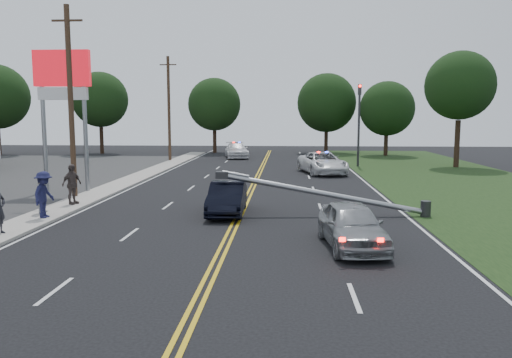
# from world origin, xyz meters

# --- Properties ---
(ground) EXTENTS (120.00, 120.00, 0.00)m
(ground) POSITION_xyz_m (0.00, 0.00, 0.00)
(ground) COLOR black
(ground) RESTS_ON ground
(sidewalk) EXTENTS (1.80, 70.00, 0.12)m
(sidewalk) POSITION_xyz_m (-8.40, 10.00, 0.06)
(sidewalk) COLOR #A59F95
(sidewalk) RESTS_ON ground
(centerline_yellow) EXTENTS (0.36, 80.00, 0.00)m
(centerline_yellow) POSITION_xyz_m (0.00, 10.00, 0.01)
(centerline_yellow) COLOR gold
(centerline_yellow) RESTS_ON ground
(pylon_sign) EXTENTS (3.20, 0.35, 8.00)m
(pylon_sign) POSITION_xyz_m (-10.50, 14.00, 6.00)
(pylon_sign) COLOR gray
(pylon_sign) RESTS_ON ground
(traffic_signal) EXTENTS (0.28, 0.41, 7.05)m
(traffic_signal) POSITION_xyz_m (8.30, 30.00, 4.21)
(traffic_signal) COLOR #2D2D30
(traffic_signal) RESTS_ON ground
(fallen_streetlight) EXTENTS (9.36, 0.44, 1.91)m
(fallen_streetlight) POSITION_xyz_m (4.19, 8.00, 0.92)
(fallen_streetlight) COLOR #2D2D30
(fallen_streetlight) RESTS_ON ground
(utility_pole_mid) EXTENTS (1.60, 0.28, 10.00)m
(utility_pole_mid) POSITION_xyz_m (-9.20, 12.00, 5.08)
(utility_pole_mid) COLOR #382619
(utility_pole_mid) RESTS_ON ground
(utility_pole_far) EXTENTS (1.60, 0.28, 10.00)m
(utility_pole_far) POSITION_xyz_m (-9.20, 34.00, 5.08)
(utility_pole_far) COLOR #382619
(utility_pole_far) RESTS_ON ground
(tree_5) EXTENTS (6.37, 6.37, 9.45)m
(tree_5) POSITION_xyz_m (-19.50, 43.53, 6.25)
(tree_5) COLOR black
(tree_5) RESTS_ON ground
(tree_6) EXTENTS (6.22, 6.22, 8.86)m
(tree_6) POSITION_xyz_m (-6.48, 45.67, 5.74)
(tree_6) COLOR black
(tree_6) RESTS_ON ground
(tree_7) EXTENTS (6.92, 6.92, 9.38)m
(tree_7) POSITION_xyz_m (6.81, 46.23, 5.91)
(tree_7) COLOR black
(tree_7) RESTS_ON ground
(tree_8) EXTENTS (5.99, 5.99, 8.18)m
(tree_8) POSITION_xyz_m (13.12, 42.49, 5.18)
(tree_8) COLOR black
(tree_8) RESTS_ON ground
(tree_9) EXTENTS (5.76, 5.76, 9.79)m
(tree_9) POSITION_xyz_m (16.63, 29.89, 6.90)
(tree_9) COLOR black
(tree_9) RESTS_ON ground
(crashed_sedan) EXTENTS (1.60, 4.36, 1.43)m
(crashed_sedan) POSITION_xyz_m (-0.56, 8.14, 0.71)
(crashed_sedan) COLOR black
(crashed_sedan) RESTS_ON ground
(waiting_sedan) EXTENTS (2.22, 4.58, 1.51)m
(waiting_sedan) POSITION_xyz_m (4.24, 2.70, 0.75)
(waiting_sedan) COLOR gray
(waiting_sedan) RESTS_ON ground
(emergency_a) EXTENTS (3.96, 6.33, 1.63)m
(emergency_a) POSITION_xyz_m (4.82, 24.35, 0.82)
(emergency_a) COLOR silver
(emergency_a) RESTS_ON ground
(emergency_b) EXTENTS (3.17, 5.81, 1.60)m
(emergency_b) POSITION_xyz_m (-3.14, 38.42, 0.80)
(emergency_b) COLOR silver
(emergency_b) RESTS_ON ground
(bystander_b) EXTENTS (0.86, 0.99, 1.73)m
(bystander_b) POSITION_xyz_m (-8.53, 7.34, 0.99)
(bystander_b) COLOR #B7B7BC
(bystander_b) RESTS_ON sidewalk
(bystander_c) EXTENTS (0.81, 1.31, 1.95)m
(bystander_c) POSITION_xyz_m (-8.03, 6.31, 1.09)
(bystander_c) COLOR #1A1B41
(bystander_c) RESTS_ON sidewalk
(bystander_d) EXTENTS (0.88, 1.24, 1.95)m
(bystander_d) POSITION_xyz_m (-8.25, 9.53, 1.09)
(bystander_d) COLOR #4F433F
(bystander_d) RESTS_ON sidewalk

